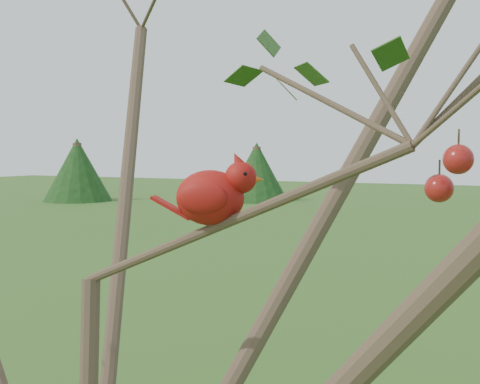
{
  "coord_description": "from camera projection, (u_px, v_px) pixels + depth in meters",
  "views": [
    {
      "loc": [
        0.7,
        -0.79,
        2.19
      ],
      "look_at": [
        0.27,
        0.09,
        2.13
      ],
      "focal_mm": 45.0,
      "sensor_mm": 36.0,
      "label": 1
    }
  ],
  "objects": [
    {
      "name": "crabapple_tree",
      "position": [
        76.0,
        195.0,
        0.98
      ],
      "size": [
        2.35,
        2.05,
        2.95
      ],
      "color": "#473526",
      "rests_on": "ground"
    },
    {
      "name": "cardinal",
      "position": [
        214.0,
        195.0,
        0.99
      ],
      "size": [
        0.19,
        0.12,
        0.13
      ],
      "rotation": [
        0.0,
        0.0,
        0.27
      ],
      "color": "#9F170D",
      "rests_on": "ground"
    }
  ]
}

